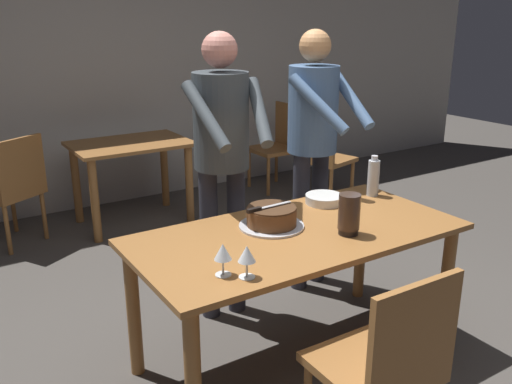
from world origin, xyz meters
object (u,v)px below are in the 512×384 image
at_px(wine_glass_far, 223,253).
at_px(person_standing_beside, 313,133).
at_px(cake_knife, 260,209).
at_px(water_bottle, 373,177).
at_px(main_dining_table, 297,250).
at_px(person_cutting_cake, 222,147).
at_px(background_chair_2, 279,143).
at_px(cake_on_platter, 272,218).
at_px(wine_glass_near, 247,255).
at_px(plate_stack, 324,199).
at_px(hurricane_lamp, 349,214).
at_px(chair_near_side, 386,363).
at_px(background_chair_1, 323,155).
at_px(background_table, 131,160).
at_px(background_chair_3, 12,187).

xyz_separation_m(wine_glass_far, person_standing_beside, (1.17, 0.89, 0.22)).
relative_size(cake_knife, water_bottle, 1.08).
distance_m(main_dining_table, water_bottle, 0.79).
xyz_separation_m(person_cutting_cake, background_chair_2, (1.79, 2.00, -0.58)).
distance_m(cake_on_platter, background_chair_2, 3.10).
distance_m(wine_glass_near, person_standing_beside, 1.47).
xyz_separation_m(plate_stack, wine_glass_near, (-0.88, -0.57, 0.08)).
relative_size(water_bottle, hurricane_lamp, 1.19).
bearing_deg(person_standing_beside, wine_glass_near, -138.82).
xyz_separation_m(person_cutting_cake, chair_near_side, (-0.07, -1.42, -0.58)).
height_order(plate_stack, person_standing_beside, person_standing_beside).
height_order(main_dining_table, person_standing_beside, person_standing_beside).
distance_m(water_bottle, chair_near_side, 1.39).
distance_m(main_dining_table, person_cutting_cake, 0.77).
bearing_deg(main_dining_table, background_chair_2, 56.98).
height_order(wine_glass_far, background_chair_1, background_chair_1).
bearing_deg(wine_glass_far, main_dining_table, 22.05).
xyz_separation_m(cake_on_platter, chair_near_side, (-0.07, -0.91, -0.31)).
relative_size(cake_on_platter, background_chair_1, 0.38).
bearing_deg(person_cutting_cake, cake_knife, -97.54).
bearing_deg(background_table, wine_glass_near, -100.28).
relative_size(plate_stack, wine_glass_far, 1.53).
height_order(hurricane_lamp, background_table, hurricane_lamp).
relative_size(person_standing_beside, background_chair_3, 1.91).
height_order(plate_stack, wine_glass_far, wine_glass_far).
xyz_separation_m(chair_near_side, background_chair_1, (1.93, 2.76, 0.00)).
bearing_deg(hurricane_lamp, plate_stack, 65.40).
xyz_separation_m(main_dining_table, person_standing_beside, (0.60, 0.66, 0.43)).
relative_size(plate_stack, background_chair_2, 0.24).
distance_m(chair_near_side, background_chair_2, 3.90).
bearing_deg(person_standing_beside, background_chair_2, 60.74).
bearing_deg(wine_glass_near, chair_near_side, -55.42).
bearing_deg(person_standing_beside, main_dining_table, -132.58).
bearing_deg(background_chair_1, main_dining_table, -132.12).
height_order(person_standing_beside, background_chair_3, person_standing_beside).
distance_m(hurricane_lamp, background_chair_3, 2.92).
distance_m(background_chair_2, background_chair_3, 2.69).
xyz_separation_m(cake_knife, wine_glass_far, (-0.41, -0.35, -0.01)).
distance_m(wine_glass_far, hurricane_lamp, 0.76).
height_order(cake_knife, chair_near_side, chair_near_side).
height_order(wine_glass_far, background_chair_2, background_chair_2).
bearing_deg(wine_glass_near, hurricane_lamp, 11.13).
bearing_deg(wine_glass_near, background_chair_1, 44.97).
bearing_deg(background_chair_3, main_dining_table, -68.59).
distance_m(hurricane_lamp, person_standing_beside, 0.95).
distance_m(hurricane_lamp, background_chair_2, 3.20).
bearing_deg(background_chair_3, cake_knife, -70.86).
relative_size(main_dining_table, wine_glass_near, 11.85).
height_order(cake_on_platter, plate_stack, cake_on_platter).
height_order(chair_near_side, background_chair_1, same).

